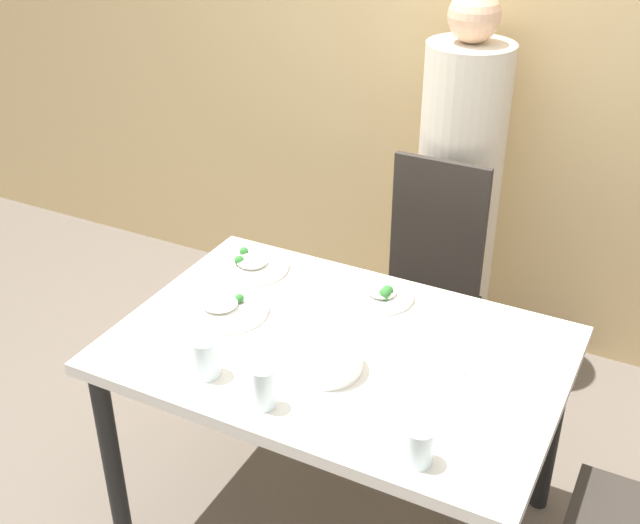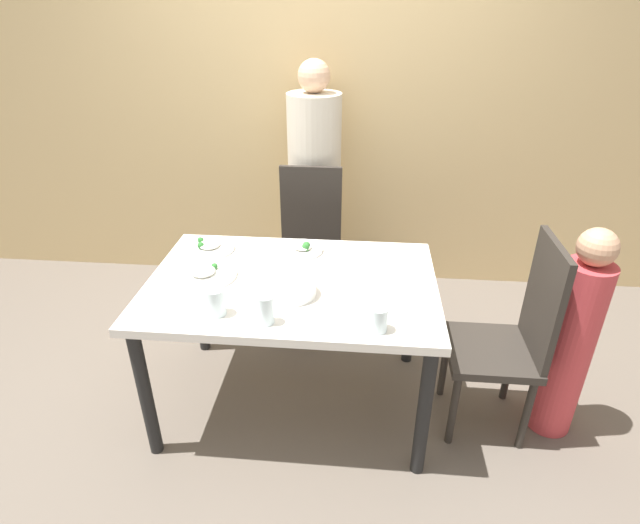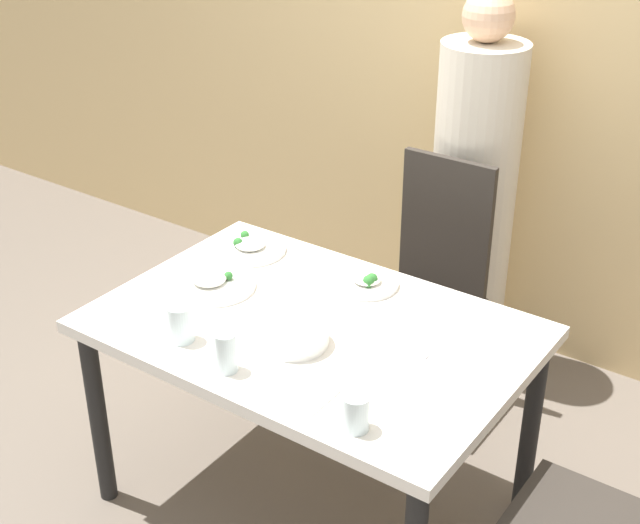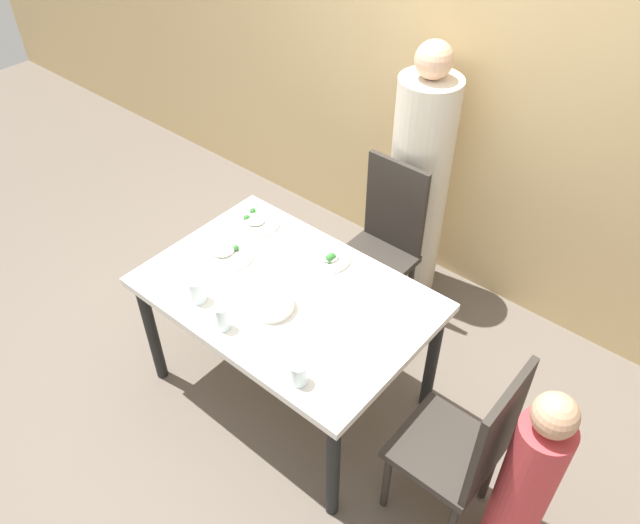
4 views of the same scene
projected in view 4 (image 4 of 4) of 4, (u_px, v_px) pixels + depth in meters
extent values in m
plane|color=#60564C|center=(291.00, 388.00, 3.40)|extent=(10.00, 10.00, 0.00)
cube|color=tan|center=(461.00, 67.00, 3.31)|extent=(10.00, 0.06, 2.70)
cube|color=silver|center=(286.00, 294.00, 2.92)|extent=(1.34, 0.90, 0.04)
cylinder|color=black|center=(152.00, 332.00, 3.24)|extent=(0.06, 0.06, 0.69)
cylinder|color=black|center=(333.00, 469.00, 2.65)|extent=(0.06, 0.06, 0.69)
cylinder|color=black|center=(257.00, 257.00, 3.68)|extent=(0.06, 0.06, 0.69)
cylinder|color=black|center=(432.00, 360.00, 3.10)|extent=(0.06, 0.06, 0.69)
cube|color=#2D2823|center=(373.00, 262.00, 3.53)|extent=(0.40, 0.40, 0.04)
cube|color=#2D2823|center=(396.00, 205.00, 3.44)|extent=(0.38, 0.03, 0.55)
cylinder|color=#2D2823|center=(331.00, 293.00, 3.66)|extent=(0.04, 0.04, 0.41)
cylinder|color=#2D2823|center=(377.00, 319.00, 3.50)|extent=(0.04, 0.04, 0.41)
cylinder|color=#2D2823|center=(365.00, 264.00, 3.85)|extent=(0.04, 0.04, 0.41)
cylinder|color=#2D2823|center=(410.00, 288.00, 3.69)|extent=(0.04, 0.04, 0.41)
cube|color=#2D2823|center=(445.00, 449.00, 2.63)|extent=(0.40, 0.40, 0.04)
cube|color=#2D2823|center=(497.00, 434.00, 2.35)|extent=(0.03, 0.38, 0.55)
cylinder|color=#2D2823|center=(427.00, 431.00, 2.95)|extent=(0.04, 0.04, 0.41)
cylinder|color=#2D2823|center=(386.00, 480.00, 2.77)|extent=(0.04, 0.04, 0.41)
cylinder|color=#2D2823|center=(489.00, 472.00, 2.80)|extent=(0.04, 0.04, 0.41)
cylinder|color=beige|center=(418.00, 192.00, 3.59)|extent=(0.34, 0.34, 1.38)
sphere|color=#DBAD89|center=(434.00, 60.00, 3.07)|extent=(0.20, 0.20, 0.20)
cylinder|color=#C63D42|center=(521.00, 495.00, 2.45)|extent=(0.21, 0.21, 0.91)
sphere|color=tan|center=(555.00, 415.00, 2.10)|extent=(0.16, 0.16, 0.16)
cylinder|color=white|center=(271.00, 303.00, 2.81)|extent=(0.21, 0.21, 0.06)
cylinder|color=#BC5123|center=(271.00, 298.00, 2.79)|extent=(0.18, 0.18, 0.01)
cylinder|color=white|center=(255.00, 222.00, 3.29)|extent=(0.26, 0.26, 0.02)
ellipsoid|color=white|center=(255.00, 219.00, 3.27)|extent=(0.11, 0.11, 0.03)
sphere|color=#2D702D|center=(247.00, 218.00, 3.27)|extent=(0.04, 0.04, 0.04)
sphere|color=#2D702D|center=(253.00, 211.00, 3.32)|extent=(0.03, 0.03, 0.03)
sphere|color=#2D702D|center=(253.00, 210.00, 3.33)|extent=(0.03, 0.03, 0.03)
cylinder|color=white|center=(328.00, 258.00, 3.08)|extent=(0.22, 0.22, 0.02)
ellipsoid|color=white|center=(329.00, 256.00, 3.05)|extent=(0.09, 0.09, 0.02)
cone|color=orange|center=(333.00, 257.00, 3.05)|extent=(0.02, 0.02, 0.02)
sphere|color=#2D702D|center=(329.00, 260.00, 3.03)|extent=(0.02, 0.02, 0.02)
sphere|color=#2D702D|center=(329.00, 258.00, 3.03)|extent=(0.04, 0.04, 0.04)
sphere|color=#2D702D|center=(332.00, 256.00, 3.04)|extent=(0.04, 0.04, 0.04)
cylinder|color=white|center=(227.00, 254.00, 3.09)|extent=(0.27, 0.27, 0.02)
ellipsoid|color=white|center=(223.00, 250.00, 3.09)|extent=(0.11, 0.11, 0.03)
sphere|color=#2D702D|center=(225.00, 246.00, 3.11)|extent=(0.03, 0.03, 0.03)
sphere|color=#2D702D|center=(236.00, 248.00, 3.10)|extent=(0.03, 0.03, 0.03)
cylinder|color=silver|center=(299.00, 373.00, 2.48)|extent=(0.07, 0.07, 0.10)
cylinder|color=silver|center=(223.00, 318.00, 2.70)|extent=(0.07, 0.07, 0.12)
cylinder|color=silver|center=(197.00, 290.00, 2.83)|extent=(0.08, 0.08, 0.12)
cube|color=white|center=(272.00, 352.00, 2.63)|extent=(0.14, 0.14, 0.01)
cube|color=silver|center=(341.00, 316.00, 2.79)|extent=(0.18, 0.03, 0.01)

